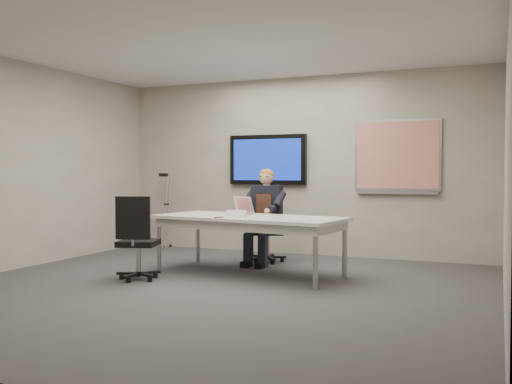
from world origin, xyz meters
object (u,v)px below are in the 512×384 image
at_px(conference_table, 249,223).
at_px(laptop, 241,210).
at_px(office_chair_far, 268,240).
at_px(office_chair_near, 137,254).
at_px(seated_person, 262,226).

relative_size(conference_table, laptop, 5.98).
distance_m(office_chair_far, office_chair_near, 2.14).
distance_m(conference_table, office_chair_near, 1.43).
xyz_separation_m(office_chair_far, laptop, (-0.03, -0.84, 0.49)).
bearing_deg(office_chair_near, conference_table, -158.91).
distance_m(office_chair_near, seated_person, 1.95).
relative_size(office_chair_near, seated_person, 0.75).
bearing_deg(office_chair_near, office_chair_far, -132.97).
height_order(conference_table, office_chair_far, office_chair_far).
height_order(office_chair_far, seated_person, seated_person).
xyz_separation_m(conference_table, office_chair_near, (-1.07, -0.88, -0.34)).
relative_size(office_chair_far, office_chair_near, 0.98).
xyz_separation_m(office_chair_near, seated_person, (0.91, 1.70, 0.23)).
bearing_deg(seated_person, conference_table, -85.99).
xyz_separation_m(office_chair_near, laptop, (0.86, 1.10, 0.48)).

